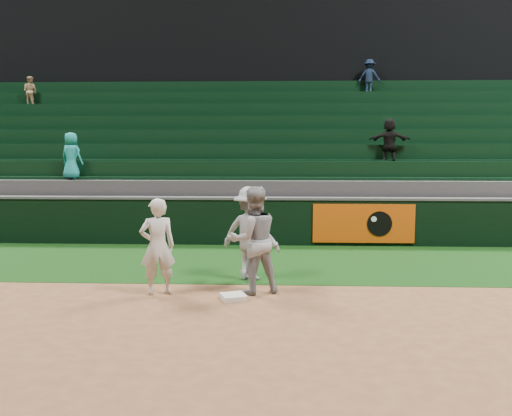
# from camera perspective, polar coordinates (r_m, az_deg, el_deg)

# --- Properties ---
(ground) EXTENTS (70.00, 70.00, 0.00)m
(ground) POSITION_cam_1_polar(r_m,az_deg,el_deg) (9.97, -2.64, -8.96)
(ground) COLOR brown
(ground) RESTS_ON ground
(foul_grass) EXTENTS (36.00, 4.20, 0.01)m
(foul_grass) POSITION_cam_1_polar(r_m,az_deg,el_deg) (12.88, -1.43, -5.37)
(foul_grass) COLOR black
(foul_grass) RESTS_ON ground
(upper_deck) EXTENTS (40.00, 12.00, 12.00)m
(upper_deck) POSITION_cam_1_polar(r_m,az_deg,el_deg) (27.24, 0.69, 13.62)
(upper_deck) COLOR black
(upper_deck) RESTS_ON ground
(first_base) EXTENTS (0.51, 0.51, 0.09)m
(first_base) POSITION_cam_1_polar(r_m,az_deg,el_deg) (9.86, -2.27, -8.88)
(first_base) COLOR white
(first_base) RESTS_ON ground
(first_baseman) EXTENTS (0.73, 0.60, 1.71)m
(first_baseman) POSITION_cam_1_polar(r_m,az_deg,el_deg) (10.17, -9.82, -3.81)
(first_baseman) COLOR silver
(first_baseman) RESTS_ON ground
(baserunner) EXTENTS (1.13, 1.02, 1.90)m
(baserunner) POSITION_cam_1_polar(r_m,az_deg,el_deg) (10.09, -0.28, -3.23)
(baserunner) COLOR #909299
(baserunner) RESTS_ON ground
(base_coach) EXTENTS (1.34, 1.05, 1.82)m
(base_coach) POSITION_cam_1_polar(r_m,az_deg,el_deg) (11.05, -0.56, -2.55)
(base_coach) COLOR #93959F
(base_coach) RESTS_ON foul_grass
(field_wall) EXTENTS (36.00, 0.45, 1.25)m
(field_wall) POSITION_cam_1_polar(r_m,az_deg,el_deg) (14.93, -0.76, -1.26)
(field_wall) COLOR black
(field_wall) RESTS_ON ground
(stadium_seating) EXTENTS (36.00, 5.95, 5.56)m
(stadium_seating) POSITION_cam_1_polar(r_m,az_deg,el_deg) (18.58, -0.17, 3.60)
(stadium_seating) COLOR #333335
(stadium_seating) RESTS_ON ground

